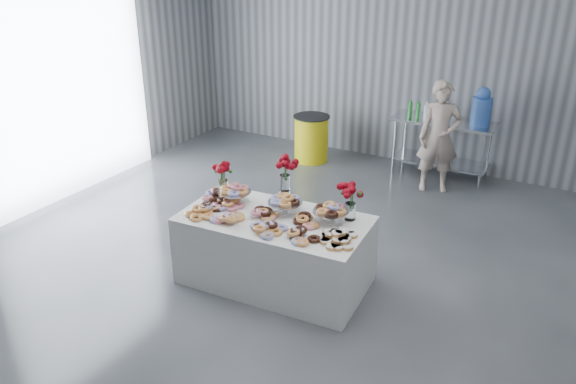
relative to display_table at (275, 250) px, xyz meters
name	(u,v)px	position (x,y,z in m)	size (l,w,h in m)	color
ground	(277,305)	(0.25, -0.37, -0.38)	(9.00, 9.00, 0.00)	#35383D
room_walls	(251,29)	(-0.03, -0.30, 2.26)	(8.04, 9.04, 4.02)	gray
display_table	(275,250)	(0.00, 0.00, 0.00)	(1.90, 1.00, 0.75)	white
prep_table	(442,138)	(0.70, 3.73, 0.24)	(1.50, 0.60, 0.90)	silver
donut_mounds	(272,216)	(0.00, -0.05, 0.42)	(1.80, 0.80, 0.09)	#DD8A51
cake_stand_left	(234,190)	(-0.56, 0.11, 0.52)	(0.36, 0.36, 0.17)	silver
cake_stand_mid	(285,201)	(0.04, 0.15, 0.52)	(0.36, 0.36, 0.17)	silver
cake_stand_right	(331,210)	(0.54, 0.19, 0.52)	(0.36, 0.36, 0.17)	silver
danish_pile	(338,235)	(0.76, -0.10, 0.43)	(0.48, 0.48, 0.11)	silver
bouquet_left	(223,170)	(-0.77, 0.20, 0.67)	(0.26, 0.26, 0.42)	white
bouquet_right	(351,193)	(0.68, 0.35, 0.67)	(0.26, 0.26, 0.42)	white
bouquet_center	(285,171)	(-0.07, 0.35, 0.75)	(0.26, 0.26, 0.57)	silver
water_jug	(482,108)	(1.20, 3.73, 0.77)	(0.28, 0.28, 0.55)	#4176DF
drink_bottles	(422,110)	(0.38, 3.63, 0.66)	(0.54, 0.08, 0.27)	#268C33
person	(439,137)	(0.77, 3.23, 0.42)	(0.58, 0.38, 1.59)	#CC8C93
trash_barrel	(311,138)	(-1.33, 3.40, 0.00)	(0.59, 0.59, 0.75)	yellow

